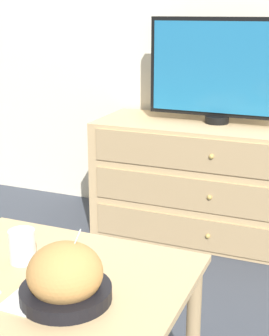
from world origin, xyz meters
TOP-DOWN VIEW (x-y plane):
  - ground_plane at (0.00, 0.00)m, footprint 12.00×12.00m
  - dresser at (-0.01, -0.26)m, footprint 1.32×0.48m
  - tv at (-0.05, -0.22)m, footprint 0.72×0.12m
  - coffee_table at (-0.14, -1.71)m, footprint 0.75×0.57m
  - takeout_bowl at (-0.04, -1.80)m, footprint 0.23×0.23m
  - drink_cup at (-0.26, -1.67)m, footprint 0.08×0.08m
  - napkin at (-0.12, -1.84)m, footprint 0.13×0.13m

SIDE VIEW (x-z plane):
  - ground_plane at x=0.00m, z-range 0.00..0.00m
  - dresser at x=-0.01m, z-range 0.00..0.61m
  - coffee_table at x=-0.14m, z-range 0.16..0.64m
  - napkin at x=-0.12m, z-range 0.48..0.48m
  - drink_cup at x=-0.26m, z-range 0.47..0.57m
  - takeout_bowl at x=-0.04m, z-range 0.45..0.63m
  - tv at x=-0.05m, z-range 0.62..1.15m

